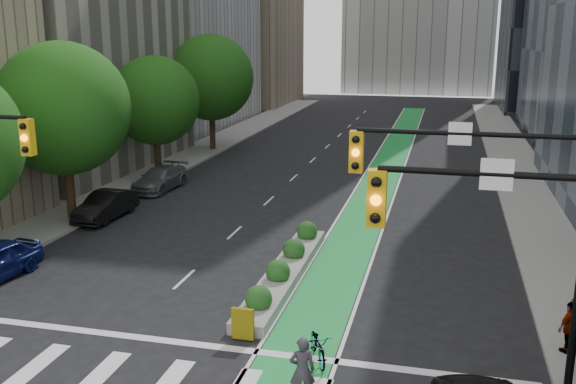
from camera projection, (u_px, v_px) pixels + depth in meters
The scene contains 16 objects.
ground at pixel (183, 364), 18.17m from camera, with size 160.00×160.00×0.00m, color black.
sidewalk_left at pixel (167, 166), 44.44m from camera, with size 3.60×90.00×0.15m, color gray.
sidewalk_right at pixel (526, 186), 38.94m from camera, with size 3.60×90.00×0.15m, color gray.
bike_lane_paint at pixel (388, 164), 45.72m from camera, with size 2.20×70.00×0.01m, color green.
building_tan_far at pixel (237, 1), 81.81m from camera, with size 14.00×16.00×26.00m, color tan.
tree_mid at pixel (63, 109), 30.68m from camera, with size 6.40×6.40×8.78m.
tree_midfar at pixel (155, 101), 40.24m from camera, with size 5.60×5.60×7.76m.
tree_far at pixel (211, 78), 49.48m from camera, with size 6.60×6.60×9.00m.
signal_right at pixel (519, 218), 15.42m from camera, with size 5.82×0.51×7.20m.
signal_far_right at pixel (563, 294), 11.12m from camera, with size 4.82×0.51×7.20m.
median_planter at pixel (285, 269), 24.43m from camera, with size 1.20×10.26×1.10m.
bicycle at pixel (318, 345), 18.32m from camera, with size 0.61×1.75×0.92m, color gray.
cyclist at pixel (302, 370), 16.10m from camera, with size 0.66×0.43×1.80m, color #37313A.
parked_car_left_mid at pixel (106, 206), 32.13m from camera, with size 1.47×4.20×1.39m, color black.
parked_car_left_far at pixel (160, 179), 38.10m from camera, with size 1.88×4.63×1.34m, color #585C5D.
pedestrian_far at pixel (570, 327), 18.39m from camera, with size 0.91×0.38×1.56m, color gray.
Camera 1 is at (6.83, -15.24, 9.17)m, focal length 40.00 mm.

